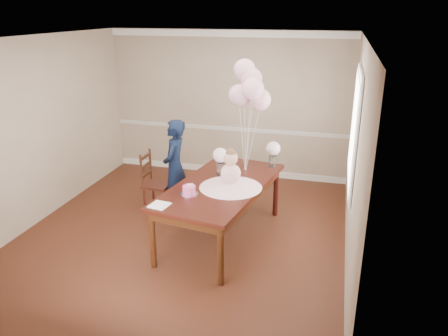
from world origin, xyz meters
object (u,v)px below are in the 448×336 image
at_px(dining_table_top, 221,186).
at_px(birthday_cake, 189,190).
at_px(dining_chair_seat, 158,185).
at_px(woman, 175,167).

bearing_deg(dining_table_top, birthday_cake, -113.96).
relative_size(dining_table_top, birthday_cake, 13.33).
distance_m(dining_chair_seat, woman, 0.46).
xyz_separation_m(birthday_cake, dining_chair_seat, (-0.93, 1.12, -0.47)).
distance_m(dining_table_top, woman, 1.12).
bearing_deg(woman, birthday_cake, 25.53).
relative_size(birthday_cake, dining_chair_seat, 0.40).
bearing_deg(woman, dining_table_top, 50.93).
xyz_separation_m(dining_table_top, birthday_cake, (-0.30, -0.45, 0.09)).
bearing_deg(birthday_cake, dining_table_top, 56.51).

